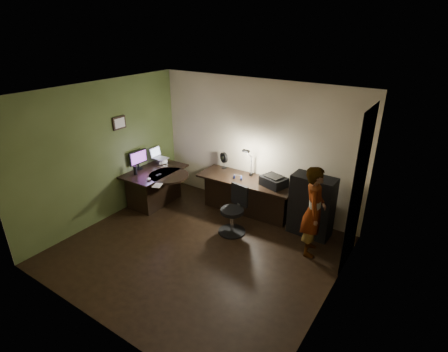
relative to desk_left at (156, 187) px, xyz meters
The scene contains 27 objects.
floor 2.07m from the desk_left, 26.11° to the right, with size 4.50×4.00×0.01m, color black.
ceiling 3.09m from the desk_left, 26.11° to the right, with size 4.50×4.00×0.01m, color silver.
wall_back 2.35m from the desk_left, 31.20° to the left, with size 4.50×0.01×2.70m, color #BBAB8A.
wall_front 3.56m from the desk_left, 57.76° to the right, with size 4.50×0.01×2.70m, color #BBAB8A.
wall_left 1.38m from the desk_left, 115.35° to the right, with size 0.01×4.00×2.70m, color #BBAB8A.
wall_right 4.29m from the desk_left, 12.38° to the right, with size 0.01×4.00×2.70m, color #BBAB8A.
green_wall_overlay 1.38m from the desk_left, 114.57° to the right, with size 0.00×4.00×2.70m, color #4B5C2B.
arched_doorway 4.18m from the desk_left, ahead, with size 0.01×0.90×2.60m, color black.
french_door 4.37m from the desk_left, 19.59° to the right, with size 0.02×0.92×2.10m, color white.
framed_picture 1.58m from the desk_left, 131.11° to the right, with size 0.04×0.30×0.25m, color black.
desk_left is the anchor object (origin of this frame).
desk_right 1.98m from the desk_left, 21.73° to the left, with size 2.01×0.70×0.75m, color black.
cabinet 3.32m from the desk_left, 12.23° to the left, with size 0.78×0.39×1.16m, color black.
laptop_stand 0.62m from the desk_left, 113.50° to the left, with size 0.24×0.20×0.10m, color silver.
laptop 0.75m from the desk_left, 113.50° to the left, with size 0.33×0.31×0.22m, color silver.
monitor 0.65m from the desk_left, 159.05° to the right, with size 0.09×0.45×0.30m, color black.
mouse 0.65m from the desk_left, 57.87° to the right, with size 0.07×0.10×0.04m, color silver.
phone 0.49m from the desk_left, 27.43° to the right, with size 0.07×0.13×0.01m, color black.
pen 0.82m from the desk_left, 38.00° to the right, with size 0.01×0.13×0.01m, color black.
speaker 0.64m from the desk_left, 111.19° to the right, with size 0.07×0.07×0.19m, color black.
notepad 0.89m from the desk_left, 41.55° to the right, with size 0.15×0.21×0.01m, color silver.
desk_fan 1.59m from the desk_left, 40.42° to the left, with size 0.23×0.13×0.36m, color black.
headphones 1.86m from the desk_left, 20.30° to the left, with size 0.21×0.09×0.10m, color navy.
printer 2.59m from the desk_left, 17.22° to the left, with size 0.46×0.36×0.21m, color black.
desk_lamp 2.17m from the desk_left, 27.06° to the left, with size 0.16×0.30×0.66m, color black.
office_chair 2.02m from the desk_left, ahead, with size 0.52×0.52×0.92m, color black.
person 3.48m from the desk_left, ahead, with size 0.57×0.38×1.59m, color #D8A88C.
Camera 1 is at (3.19, -3.95, 3.67)m, focal length 28.00 mm.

